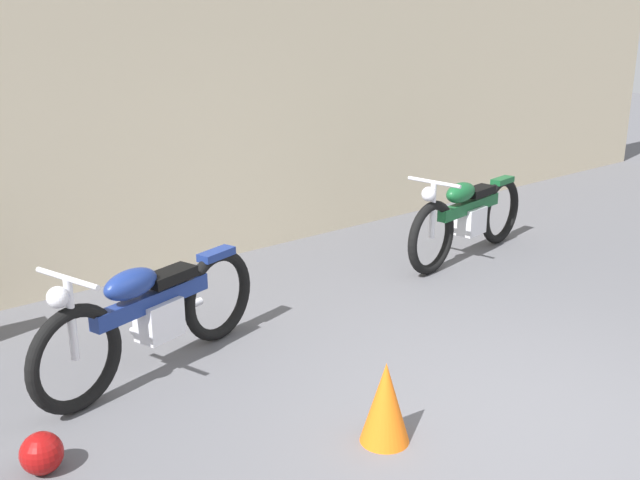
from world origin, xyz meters
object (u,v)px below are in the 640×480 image
Objects in this scene: helmet at (42,453)px; traffic_cone at (385,402)px; motorcycle_blue at (151,314)px; motorcycle_green at (467,216)px.

helmet is 0.47× the size of traffic_cone.
motorcycle_green is at bearing 168.26° from motorcycle_blue.
helmet is 0.12× the size of motorcycle_green.
traffic_cone is 0.25× the size of motorcycle_green.
traffic_cone is at bearing 94.92° from motorcycle_blue.
motorcycle_blue is 0.97× the size of motorcycle_green.
motorcycle_green is (5.09, 1.02, 0.35)m from helmet.
motorcycle_blue is at bearing 110.53° from traffic_cone.
motorcycle_blue is (1.13, 0.75, 0.35)m from helmet.
motorcycle_blue is at bearing 33.49° from helmet.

